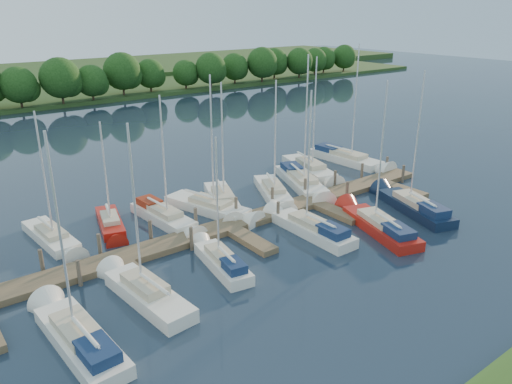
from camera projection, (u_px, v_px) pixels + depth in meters
ground at (304, 275)px, 29.16m from camera, size 260.00×260.00×0.00m
dock at (232, 230)px, 34.53m from camera, size 40.00×6.00×0.40m
mooring_pilings at (223, 219)px, 35.23m from camera, size 38.24×2.84×2.00m
far_shore at (5, 96)px, 84.88m from camera, size 180.00×30.00×0.60m
treeline at (68, 79)px, 77.81m from camera, size 144.32×9.76×8.18m
sailboat_n_2 at (53, 239)px, 33.04m from camera, size 2.21×7.24×9.16m
sailboat_n_3 at (111, 224)px, 35.21m from camera, size 2.75×6.25×8.01m
sailboat_n_4 at (165, 218)px, 36.14m from camera, size 2.30×7.54×9.67m
sailboat_n_5 at (212, 209)px, 37.91m from camera, size 3.94×8.47×10.71m
sailboat_n_6 at (223, 202)px, 39.23m from camera, size 4.22×7.68×10.05m
sailboat_n_7 at (274, 193)px, 41.05m from camera, size 4.54×7.54×9.89m
sailboat_n_8 at (302, 183)px, 43.40m from camera, size 4.84×9.12×11.58m
sailboat_n_9 at (311, 170)px, 46.76m from camera, size 3.87×8.73×11.10m
sailboat_n_10 at (348, 159)px, 49.94m from camera, size 2.73×9.49×11.92m
sailboat_s_0 at (79, 339)px, 22.97m from camera, size 2.30×8.22×10.49m
sailboat_s_1 at (146, 295)px, 26.55m from camera, size 2.37×7.71×10.04m
sailboat_s_2 at (222, 263)px, 29.83m from camera, size 2.35×6.44×8.35m
sailboat_s_3 at (310, 229)px, 34.31m from camera, size 1.95×7.89×10.20m
sailboat_s_4 at (378, 226)px, 34.80m from camera, size 4.01×8.44×10.70m
sailboat_s_5 at (413, 207)px, 38.08m from camera, size 4.16×8.56×10.95m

